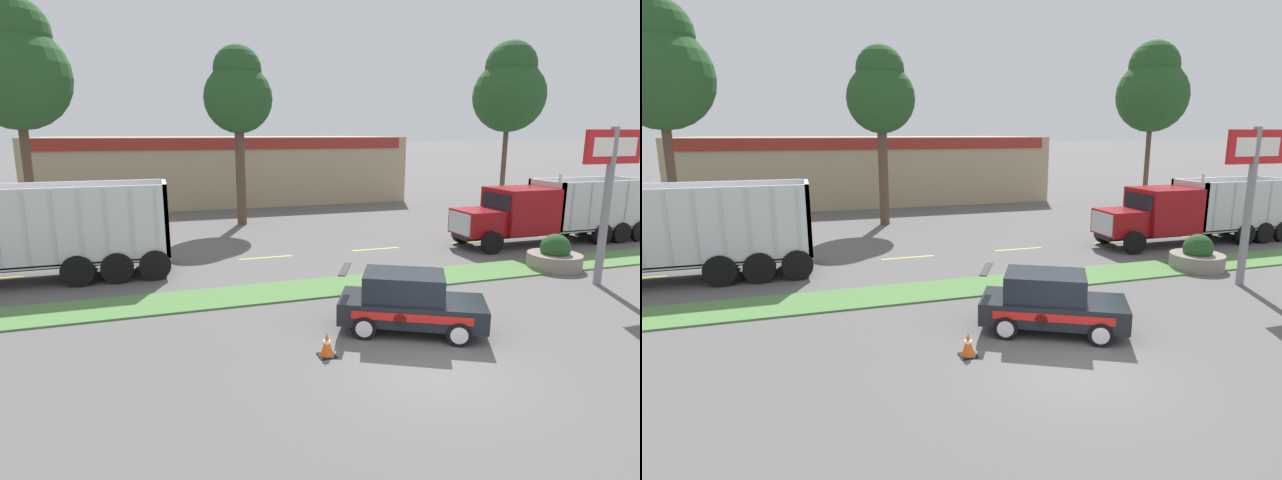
% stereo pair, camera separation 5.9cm
% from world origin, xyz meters
% --- Properties ---
extents(ground_plane, '(600.00, 600.00, 0.00)m').
position_xyz_m(ground_plane, '(0.00, 0.00, 0.00)').
color(ground_plane, '#5B5959').
extents(grass_verge, '(120.00, 2.18, 0.06)m').
position_xyz_m(grass_verge, '(0.00, 6.75, 0.03)').
color(grass_verge, '#517F42').
rests_on(grass_verge, ground_plane).
extents(centre_line_3, '(2.40, 0.14, 0.01)m').
position_xyz_m(centre_line_3, '(-6.94, 11.84, 0.00)').
color(centre_line_3, yellow).
rests_on(centre_line_3, ground_plane).
extents(centre_line_4, '(2.40, 0.14, 0.01)m').
position_xyz_m(centre_line_4, '(-1.54, 11.84, 0.00)').
color(centre_line_4, yellow).
rests_on(centre_line_4, ground_plane).
extents(centre_line_5, '(2.40, 0.14, 0.01)m').
position_xyz_m(centre_line_5, '(3.86, 11.84, 0.00)').
color(centre_line_5, yellow).
rests_on(centre_line_5, ground_plane).
extents(centre_line_6, '(2.40, 0.14, 0.01)m').
position_xyz_m(centre_line_6, '(9.26, 11.84, 0.00)').
color(centre_line_6, yellow).
rests_on(centre_line_6, ground_plane).
extents(centre_line_7, '(2.40, 0.14, 0.01)m').
position_xyz_m(centre_line_7, '(14.66, 11.84, 0.00)').
color(centre_line_7, yellow).
rests_on(centre_line_7, ground_plane).
extents(centre_line_8, '(2.40, 0.14, 0.01)m').
position_xyz_m(centre_line_8, '(20.06, 11.84, 0.00)').
color(centre_line_8, yellow).
rests_on(centre_line_8, ground_plane).
extents(dump_truck_mid, '(10.58, 2.72, 3.55)m').
position_xyz_m(dump_truck_mid, '(12.07, 10.49, 1.51)').
color(dump_truck_mid, black).
rests_on(dump_truck_mid, ground_plane).
extents(rally_car, '(4.34, 3.43, 1.72)m').
position_xyz_m(rally_car, '(0.54, 2.28, 0.86)').
color(rally_car, black).
rests_on(rally_car, ground_plane).
extents(store_sign_post, '(2.42, 0.28, 5.70)m').
position_xyz_m(store_sign_post, '(9.30, 4.08, 3.97)').
color(store_sign_post, gray).
rests_on(store_sign_post, ground_plane).
extents(stone_planter, '(2.13, 2.13, 1.44)m').
position_xyz_m(stone_planter, '(9.43, 6.38, 0.51)').
color(stone_planter, gray).
rests_on(stone_planter, ground_plane).
extents(traffic_cone, '(0.43, 0.43, 0.62)m').
position_xyz_m(traffic_cone, '(-2.17, 1.41, 0.30)').
color(traffic_cone, black).
rests_on(traffic_cone, ground_plane).
extents(store_building_backdrop, '(27.71, 12.10, 5.16)m').
position_xyz_m(store_building_backdrop, '(-0.64, 32.92, 2.58)').
color(store_building_backdrop, tan).
rests_on(store_building_backdrop, ground_plane).
extents(tree_behind_left, '(4.00, 4.00, 10.45)m').
position_xyz_m(tree_behind_left, '(-1.16, 20.52, 7.75)').
color(tree_behind_left, brown).
rests_on(tree_behind_left, ground_plane).
extents(tree_behind_centre, '(5.44, 5.44, 12.34)m').
position_xyz_m(tree_behind_centre, '(20.21, 23.78, 8.79)').
color(tree_behind_centre, brown).
rests_on(tree_behind_centre, ground_plane).
extents(tree_behind_far_right, '(5.08, 5.08, 11.95)m').
position_xyz_m(tree_behind_far_right, '(-12.15, 19.19, 8.62)').
color(tree_behind_far_right, brown).
rests_on(tree_behind_far_right, ground_plane).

